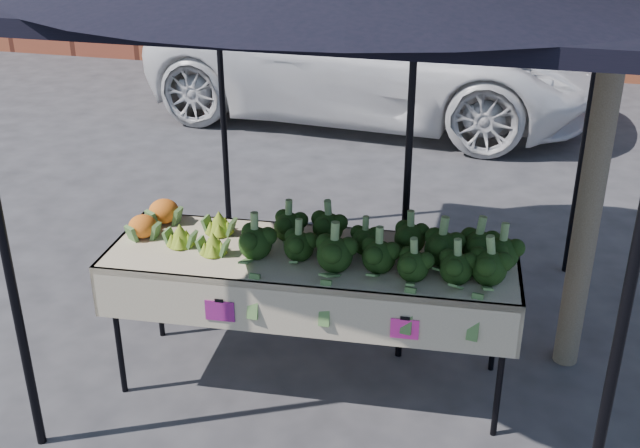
# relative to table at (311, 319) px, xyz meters

# --- Properties ---
(ground) EXTENTS (90.00, 90.00, 0.00)m
(ground) POSITION_rel_table_xyz_m (0.24, 0.00, -0.45)
(ground) COLOR #2C2C2E
(table) EXTENTS (2.46, 1.00, 0.90)m
(table) POSITION_rel_table_xyz_m (0.00, 0.00, 0.00)
(table) COLOR beige
(table) RESTS_ON ground
(canopy) EXTENTS (3.16, 3.16, 2.74)m
(canopy) POSITION_rel_table_xyz_m (0.13, 0.49, 0.92)
(canopy) COLOR black
(canopy) RESTS_ON ground
(broccoli_heap) EXTENTS (1.59, 0.56, 0.24)m
(broccoli_heap) POSITION_rel_table_xyz_m (0.39, 0.03, 0.57)
(broccoli_heap) COLOR black
(broccoli_heap) RESTS_ON table
(romanesco_cluster) EXTENTS (0.42, 0.46, 0.19)m
(romanesco_cluster) POSITION_rel_table_xyz_m (-0.67, -0.01, 0.54)
(romanesco_cluster) COLOR #92AE27
(romanesco_cluster) RESTS_ON table
(cauliflower_pair) EXTENTS (0.22, 0.42, 0.17)m
(cauliflower_pair) POSITION_rel_table_xyz_m (-1.04, 0.07, 0.53)
(cauliflower_pair) COLOR orange
(cauliflower_pair) RESTS_ON table
(street_tree) EXTENTS (2.27, 2.27, 4.48)m
(street_tree) POSITION_rel_table_xyz_m (1.56, 0.65, 1.79)
(street_tree) COLOR #1E4C14
(street_tree) RESTS_ON ground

